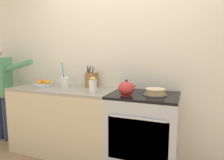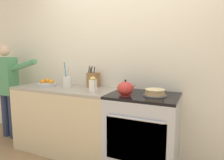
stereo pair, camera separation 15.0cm
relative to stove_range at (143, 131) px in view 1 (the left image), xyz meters
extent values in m
cube|color=silver|center=(-0.36, 0.33, 0.85)|extent=(8.00, 0.04, 2.60)
cube|color=beige|center=(-1.11, 0.00, -0.02)|extent=(1.43, 0.61, 0.87)
cube|color=#9E9384|center=(-1.11, 0.00, 0.43)|extent=(1.43, 0.61, 0.03)
cube|color=#B7BABF|center=(0.00, 0.00, -0.02)|extent=(0.79, 0.61, 0.87)
cube|color=black|center=(0.00, -0.30, 0.01)|extent=(0.65, 0.01, 0.48)
cylinder|color=#B7BABF|center=(0.00, -0.32, 0.26)|extent=(0.59, 0.02, 0.02)
cube|color=black|center=(0.00, 0.00, 0.44)|extent=(0.79, 0.61, 0.03)
cylinder|color=#4C4C51|center=(0.13, 0.00, 0.46)|extent=(0.27, 0.27, 0.01)
cylinder|color=tan|center=(0.13, 0.00, 0.47)|extent=(0.22, 0.22, 0.03)
cylinder|color=tan|center=(0.13, 0.00, 0.50)|extent=(0.21, 0.21, 0.03)
cylinder|color=beige|center=(0.13, 0.00, 0.52)|extent=(0.22, 0.22, 0.01)
cylinder|color=red|center=(-0.17, -0.13, 0.45)|extent=(0.13, 0.13, 0.01)
ellipsoid|color=red|center=(-0.17, -0.13, 0.53)|extent=(0.18, 0.18, 0.16)
cone|color=red|center=(-0.09, -0.13, 0.56)|extent=(0.09, 0.04, 0.08)
sphere|color=black|center=(-0.17, -0.13, 0.62)|extent=(0.02, 0.02, 0.02)
cube|color=olive|center=(-0.77, 0.19, 0.55)|extent=(0.14, 0.14, 0.20)
cylinder|color=black|center=(-0.81, 0.15, 0.70)|extent=(0.01, 0.04, 0.09)
cylinder|color=black|center=(-0.77, 0.15, 0.70)|extent=(0.01, 0.04, 0.10)
cylinder|color=black|center=(-0.73, 0.15, 0.70)|extent=(0.01, 0.04, 0.09)
cylinder|color=black|center=(-0.81, 0.19, 0.69)|extent=(0.01, 0.03, 0.07)
cylinder|color=silver|center=(-1.11, 0.05, 0.52)|extent=(0.12, 0.12, 0.14)
cylinder|color=teal|center=(-1.11, 0.03, 0.65)|extent=(0.06, 0.03, 0.30)
cylinder|color=#B7BABF|center=(-1.12, 0.07, 0.61)|extent=(0.05, 0.04, 0.22)
cylinder|color=#B7BABF|center=(-1.43, 0.00, 0.47)|extent=(0.26, 0.26, 0.04)
sphere|color=orange|center=(-1.36, 0.02, 0.51)|extent=(0.07, 0.07, 0.07)
sphere|color=orange|center=(-1.48, 0.07, 0.51)|extent=(0.08, 0.08, 0.08)
sphere|color=orange|center=(-1.50, -0.01, 0.51)|extent=(0.07, 0.07, 0.07)
cube|color=white|center=(-0.59, -0.12, 0.53)|extent=(0.07, 0.07, 0.16)
pyramid|color=#E0BC4C|center=(-0.59, -0.12, 0.63)|extent=(0.07, 0.07, 0.03)
cylinder|color=#283351|center=(-2.15, -0.03, -0.09)|extent=(0.11, 0.11, 0.71)
cylinder|color=#4C8E60|center=(-1.84, -0.03, 0.73)|extent=(0.50, 0.08, 0.21)
camera|label=1|loc=(0.46, -2.25, 0.94)|focal=32.00mm
camera|label=2|loc=(0.60, -2.19, 0.94)|focal=32.00mm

